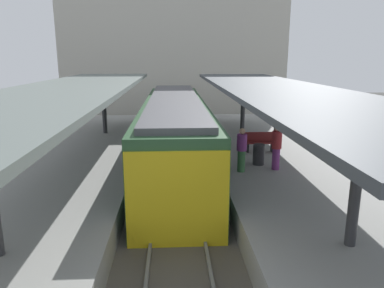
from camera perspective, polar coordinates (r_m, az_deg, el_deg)
The scene contains 15 objects.
ground_plane at distance 12.99m, azimuth -2.48°, elevation -9.37°, with size 80.00×80.00×0.00m, color #383835.
platform_left at distance 13.33m, azimuth -19.20°, elevation -7.23°, with size 4.40×28.00×1.00m, color #9E9E99.
platform_right at distance 13.39m, azimuth 14.10°, elevation -6.78°, with size 4.40×28.00×1.00m, color #9E9E99.
track_ballast at distance 12.95m, azimuth -2.49°, elevation -8.96°, with size 3.20×28.00×0.20m, color #59544C.
rail_near_side at distance 12.90m, azimuth -5.73°, elevation -8.30°, with size 0.08×28.00×0.14m, color slate.
rail_far_side at distance 12.92m, azimuth 0.73°, elevation -8.21°, with size 0.08×28.00×0.14m, color slate.
commuter_train at distance 16.48m, azimuth -2.73°, elevation 1.87°, with size 2.78×15.13×3.10m.
canopy_left at distance 13.92m, azimuth -18.74°, elevation 8.11°, with size 4.18×21.00×3.02m.
canopy_right at distance 13.98m, azimuth 13.22°, elevation 8.35°, with size 4.18×21.00×2.99m.
platform_bench at distance 16.10m, azimuth 10.65°, elevation 0.42°, with size 1.40×0.41×0.86m.
platform_sign at distance 17.28m, azimuth 13.07°, elevation 5.10°, with size 0.90×0.08×2.21m.
litter_bin at distance 14.18m, azimuth 10.49°, elevation -1.63°, with size 0.44×0.44×0.80m, color #2D2D30.
passenger_near_bench at distance 13.09m, azimuth 7.86°, elevation -0.85°, with size 0.36×0.36×1.61m.
passenger_far_end at distance 13.57m, azimuth 13.22°, elevation -0.43°, with size 0.36×0.36×1.66m.
station_building_backdrop at distance 31.97m, azimuth -2.83°, elevation 14.32°, with size 18.00×6.00×11.00m, color beige.
Camera 1 is at (-0.10, -11.97, 5.05)m, focal length 33.73 mm.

